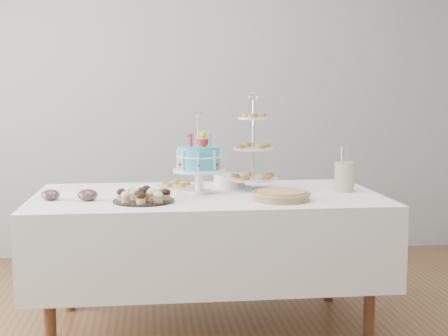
{
  "coord_description": "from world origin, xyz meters",
  "views": [
    {
      "loc": [
        -0.31,
        -3.13,
        1.32
      ],
      "look_at": [
        0.09,
        0.3,
        0.92
      ],
      "focal_mm": 50.0,
      "sensor_mm": 36.0,
      "label": 1
    }
  ],
  "objects": [
    {
      "name": "walls",
      "position": [
        0.0,
        0.0,
        1.35
      ],
      "size": [
        5.04,
        4.04,
        2.7
      ],
      "color": "#9D9FA2",
      "rests_on": "floor"
    },
    {
      "name": "pie",
      "position": [
        0.37,
        0.05,
        0.8
      ],
      "size": [
        0.31,
        0.31,
        0.05
      ],
      "color": "tan",
      "rests_on": "table"
    },
    {
      "name": "table",
      "position": [
        0.0,
        0.3,
        0.54
      ],
      "size": [
        1.92,
        1.02,
        0.77
      ],
      "color": "white",
      "rests_on": "floor"
    },
    {
      "name": "jam_bowl_b",
      "position": [
        -0.64,
        0.16,
        0.8
      ],
      "size": [
        0.1,
        0.1,
        0.06
      ],
      "color": "silver",
      "rests_on": "table"
    },
    {
      "name": "pastry_plate",
      "position": [
        -0.17,
        0.56,
        0.79
      ],
      "size": [
        0.24,
        0.24,
        0.04
      ],
      "color": "white",
      "rests_on": "table"
    },
    {
      "name": "birthday_cake",
      "position": [
        -0.04,
        0.33,
        0.89
      ],
      "size": [
        0.3,
        0.3,
        0.45
      ],
      "rotation": [
        0.0,
        0.0,
        -0.12
      ],
      "color": "white",
      "rests_on": "table"
    },
    {
      "name": "plate_stack",
      "position": [
        0.16,
        0.58,
        0.81
      ],
      "size": [
        0.19,
        0.19,
        0.07
      ],
      "color": "white",
      "rests_on": "table"
    },
    {
      "name": "tiered_stand",
      "position": [
        0.28,
        0.45,
        1.01
      ],
      "size": [
        0.29,
        0.29,
        0.57
      ],
      "color": "silver",
      "rests_on": "table"
    },
    {
      "name": "cupcake_tray",
      "position": [
        -0.35,
        0.09,
        0.81
      ],
      "size": [
        0.32,
        0.32,
        0.07
      ],
      "color": "black",
      "rests_on": "table"
    },
    {
      "name": "jam_bowl_a",
      "position": [
        -0.84,
        0.2,
        0.8
      ],
      "size": [
        0.1,
        0.1,
        0.06
      ],
      "color": "silver",
      "rests_on": "table"
    },
    {
      "name": "utensil_pitcher",
      "position": [
        0.79,
        0.31,
        0.86
      ],
      "size": [
        0.12,
        0.11,
        0.26
      ],
      "rotation": [
        0.0,
        0.0,
        0.4
      ],
      "color": "beige",
      "rests_on": "table"
    }
  ]
}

